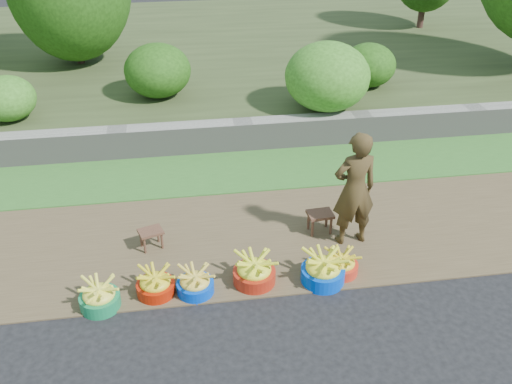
{
  "coord_description": "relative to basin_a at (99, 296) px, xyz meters",
  "views": [
    {
      "loc": [
        -1.16,
        -5.26,
        4.75
      ],
      "look_at": [
        -0.18,
        1.3,
        0.75
      ],
      "focal_mm": 40.0,
      "sensor_mm": 36.0,
      "label": 1
    }
  ],
  "objects": [
    {
      "name": "ground_plane",
      "position": [
        2.25,
        -0.15,
        -0.16
      ],
      "size": [
        120.0,
        120.0,
        0.0
      ],
      "primitive_type": "plane",
      "color": "black",
      "rests_on": "ground"
    },
    {
      "name": "basin_d",
      "position": [
        1.9,
        0.17,
        0.02
      ],
      "size": [
        0.54,
        0.54,
        0.4
      ],
      "color": "#A32110",
      "rests_on": "ground"
    },
    {
      "name": "earth_bank",
      "position": [
        2.25,
        8.85,
        0.09
      ],
      "size": [
        80.0,
        10.0,
        0.5
      ],
      "primitive_type": "cube",
      "color": "#384623",
      "rests_on": "ground"
    },
    {
      "name": "retaining_wall",
      "position": [
        2.25,
        3.95,
        0.11
      ],
      "size": [
        80.0,
        0.35,
        0.55
      ],
      "primitive_type": "cube",
      "color": "gray",
      "rests_on": "ground"
    },
    {
      "name": "vendor_woman",
      "position": [
        3.36,
        0.85,
        0.69
      ],
      "size": [
        0.65,
        0.46,
        1.67
      ],
      "primitive_type": "imported",
      "rotation": [
        0.0,
        0.0,
        3.25
      ],
      "color": "black",
      "rests_on": "dirt_shoulder"
    },
    {
      "name": "basin_b",
      "position": [
        0.66,
        0.13,
        -0.0
      ],
      "size": [
        0.48,
        0.48,
        0.36
      ],
      "color": "#A71A05",
      "rests_on": "ground"
    },
    {
      "name": "basin_f",
      "position": [
        3.04,
        0.18,
        -0.01
      ],
      "size": [
        0.45,
        0.45,
        0.33
      ],
      "color": "red",
      "rests_on": "ground"
    },
    {
      "name": "stool_left",
      "position": [
        0.61,
        1.1,
        0.08
      ],
      "size": [
        0.38,
        0.33,
        0.28
      ],
      "rotation": [
        0.0,
        0.0,
        0.31
      ],
      "color": "#523325",
      "rests_on": "dirt_shoulder"
    },
    {
      "name": "grass_verge",
      "position": [
        2.25,
        3.1,
        -0.14
      ],
      "size": [
        80.0,
        1.5,
        0.04
      ],
      "primitive_type": "cube",
      "color": "#357129",
      "rests_on": "ground"
    },
    {
      "name": "basin_c",
      "position": [
        1.15,
        0.08,
        -0.01
      ],
      "size": [
        0.46,
        0.46,
        0.35
      ],
      "color": "#003DD7",
      "rests_on": "ground"
    },
    {
      "name": "basin_e",
      "position": [
        2.77,
        0.06,
        0.02
      ],
      "size": [
        0.56,
        0.56,
        0.42
      ],
      "color": "#0040D5",
      "rests_on": "ground"
    },
    {
      "name": "basin_a",
      "position": [
        0.0,
        0.0,
        0.0
      ],
      "size": [
        0.49,
        0.49,
        0.36
      ],
      "color": "#147A48",
      "rests_on": "ground"
    },
    {
      "name": "dirt_shoulder",
      "position": [
        2.25,
        1.1,
        -0.15
      ],
      "size": [
        80.0,
        2.5,
        0.02
      ],
      "primitive_type": "cube",
      "color": "brown",
      "rests_on": "ground"
    },
    {
      "name": "stool_right",
      "position": [
        2.99,
        1.13,
        0.11
      ],
      "size": [
        0.38,
        0.3,
        0.31
      ],
      "rotation": [
        0.0,
        0.0,
        0.08
      ],
      "color": "#523325",
      "rests_on": "dirt_shoulder"
    }
  ]
}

